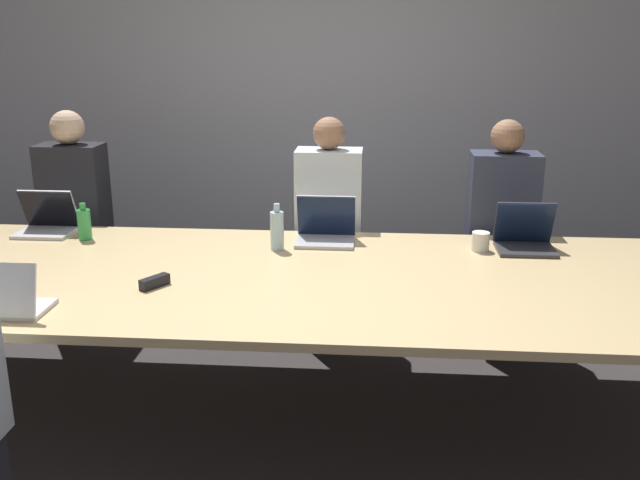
# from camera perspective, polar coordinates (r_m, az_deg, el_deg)

# --- Properties ---
(ground_plane) EXTENTS (24.00, 24.00, 0.00)m
(ground_plane) POSITION_cam_1_polar(r_m,az_deg,el_deg) (3.78, -2.94, -13.47)
(ground_plane) COLOR #383333
(curtain_wall) EXTENTS (12.00, 0.06, 2.80)m
(curtain_wall) POSITION_cam_1_polar(r_m,az_deg,el_deg) (5.42, -0.16, 11.41)
(curtain_wall) COLOR #ADADB2
(curtain_wall) RESTS_ON ground_plane
(conference_table) EXTENTS (4.53, 1.55, 0.74)m
(conference_table) POSITION_cam_1_polar(r_m,az_deg,el_deg) (3.48, -3.11, -3.44)
(conference_table) COLOR #D6B77F
(conference_table) RESTS_ON ground_plane
(laptop_far_center) EXTENTS (0.33, 0.25, 0.26)m
(laptop_far_center) POSITION_cam_1_polar(r_m,az_deg,el_deg) (3.97, 0.46, 0.92)
(laptop_far_center) COLOR #B7B7BC
(laptop_far_center) RESTS_ON conference_table
(person_far_center) EXTENTS (0.40, 0.24, 1.39)m
(person_far_center) POSITION_cam_1_polar(r_m,az_deg,el_deg) (4.41, 0.70, 0.53)
(person_far_center) COLOR #2D2D38
(person_far_center) RESTS_ON ground_plane
(bottle_far_center) EXTENTS (0.07, 0.07, 0.25)m
(bottle_far_center) POSITION_cam_1_polar(r_m,az_deg,el_deg) (3.82, -3.46, 0.81)
(bottle_far_center) COLOR #ADD1E0
(bottle_far_center) RESTS_ON conference_table
(laptop_far_left) EXTENTS (0.32, 0.26, 0.25)m
(laptop_far_left) POSITION_cam_1_polar(r_m,az_deg,el_deg) (4.44, -20.99, 1.46)
(laptop_far_left) COLOR silver
(laptop_far_left) RESTS_ON conference_table
(person_far_left) EXTENTS (0.40, 0.24, 1.41)m
(person_far_left) POSITION_cam_1_polar(r_m,az_deg,el_deg) (4.86, -18.88, 1.29)
(person_far_left) COLOR #2D2D38
(person_far_left) RESTS_ON ground_plane
(bottle_far_left) EXTENTS (0.07, 0.07, 0.21)m
(bottle_far_left) POSITION_cam_1_polar(r_m,az_deg,el_deg) (4.22, -18.34, 1.23)
(bottle_far_left) COLOR green
(bottle_far_left) RESTS_ON conference_table
(laptop_far_right) EXTENTS (0.31, 0.26, 0.26)m
(laptop_far_right) POSITION_cam_1_polar(r_m,az_deg,el_deg) (3.99, 16.07, 0.32)
(laptop_far_right) COLOR #333338
(laptop_far_right) RESTS_ON conference_table
(person_far_right) EXTENTS (0.40, 0.24, 1.39)m
(person_far_right) POSITION_cam_1_polar(r_m,az_deg,el_deg) (4.43, 14.20, 0.08)
(person_far_right) COLOR #2D2D38
(person_far_right) RESTS_ON ground_plane
(cup_far_right) EXTENTS (0.09, 0.09, 0.10)m
(cup_far_right) POSITION_cam_1_polar(r_m,az_deg,el_deg) (3.91, 12.72, -0.12)
(cup_far_right) COLOR white
(cup_far_right) RESTS_ON conference_table
(laptop_near_left) EXTENTS (0.35, 0.24, 0.24)m
(laptop_near_left) POSITION_cam_1_polar(r_m,az_deg,el_deg) (3.25, -24.15, -4.33)
(laptop_near_left) COLOR silver
(laptop_near_left) RESTS_ON conference_table
(stapler) EXTENTS (0.12, 0.15, 0.05)m
(stapler) POSITION_cam_1_polar(r_m,az_deg,el_deg) (3.38, -13.09, -3.29)
(stapler) COLOR black
(stapler) RESTS_ON conference_table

